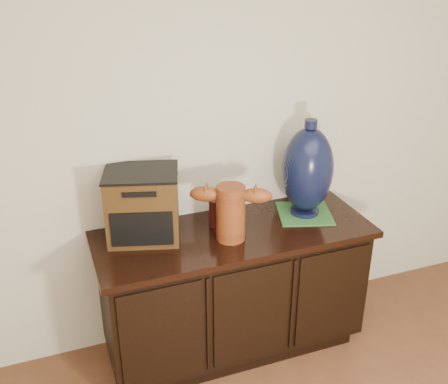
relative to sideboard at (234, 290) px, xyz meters
name	(u,v)px	position (x,y,z in m)	size (l,w,h in m)	color
sideboard	(234,290)	(0.00, 0.00, 0.00)	(1.46, 0.56, 0.75)	black
terracotta_vessel	(231,210)	(-0.04, -0.06, 0.53)	(0.40, 0.24, 0.29)	brown
tv_radio	(143,205)	(-0.45, 0.11, 0.55)	(0.42, 0.38, 0.36)	#3F280F
green_mat	(304,213)	(0.44, 0.05, 0.37)	(0.29, 0.29, 0.01)	#2C612B
lamp_base	(307,170)	(0.44, 0.05, 0.63)	(0.35, 0.35, 0.54)	black
spray_can	(215,211)	(-0.08, 0.09, 0.46)	(0.06, 0.06, 0.18)	#590F0F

